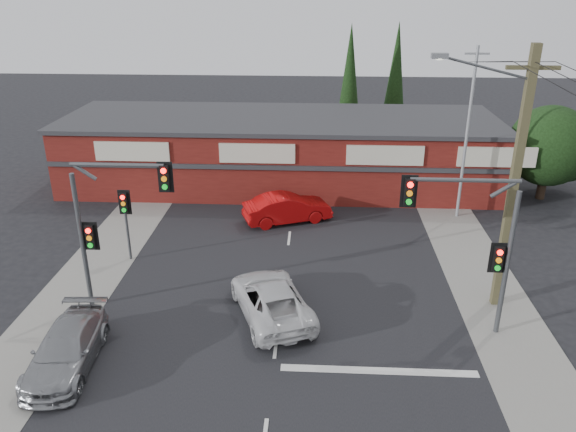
# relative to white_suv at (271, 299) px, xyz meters

# --- Properties ---
(ground) EXTENTS (120.00, 120.00, 0.00)m
(ground) POSITION_rel_white_suv_xyz_m (0.32, -1.69, -0.70)
(ground) COLOR black
(ground) RESTS_ON ground
(road_strip) EXTENTS (14.00, 70.00, 0.01)m
(road_strip) POSITION_rel_white_suv_xyz_m (0.32, 3.31, -0.70)
(road_strip) COLOR black
(road_strip) RESTS_ON ground
(verge_left) EXTENTS (3.00, 70.00, 0.02)m
(verge_left) POSITION_rel_white_suv_xyz_m (-8.18, 3.31, -0.69)
(verge_left) COLOR gray
(verge_left) RESTS_ON ground
(verge_right) EXTENTS (3.00, 70.00, 0.02)m
(verge_right) POSITION_rel_white_suv_xyz_m (8.82, 3.31, -0.69)
(verge_right) COLOR gray
(verge_right) RESTS_ON ground
(stop_line) EXTENTS (6.50, 0.35, 0.01)m
(stop_line) POSITION_rel_white_suv_xyz_m (3.82, -3.19, -0.69)
(stop_line) COLOR silver
(stop_line) RESTS_ON ground
(white_suv) EXTENTS (3.99, 5.57, 1.41)m
(white_suv) POSITION_rel_white_suv_xyz_m (0.00, 0.00, 0.00)
(white_suv) COLOR silver
(white_suv) RESTS_ON ground
(silver_suv) EXTENTS (2.18, 4.74, 1.34)m
(silver_suv) POSITION_rel_white_suv_xyz_m (-6.51, -3.47, -0.03)
(silver_suv) COLOR gray
(silver_suv) RESTS_ON ground
(red_sedan) EXTENTS (4.89, 3.18, 1.52)m
(red_sedan) POSITION_rel_white_suv_xyz_m (0.11, 9.08, 0.06)
(red_sedan) COLOR #AC0A0B
(red_sedan) RESTS_ON ground
(lane_dashes) EXTENTS (0.12, 54.86, 0.01)m
(lane_dashes) POSITION_rel_white_suv_xyz_m (0.32, 6.94, -0.69)
(lane_dashes) COLOR silver
(lane_dashes) RESTS_ON ground
(shop_building) EXTENTS (27.30, 8.40, 4.22)m
(shop_building) POSITION_rel_white_suv_xyz_m (-0.67, 15.30, 1.43)
(shop_building) COLOR #551411
(shop_building) RESTS_ON ground
(tree_cluster) EXTENTS (5.90, 5.10, 5.50)m
(tree_cluster) POSITION_rel_white_suv_xyz_m (15.01, 13.75, 2.19)
(tree_cluster) COLOR #2D2116
(tree_cluster) RESTS_ON ground
(conifer_near) EXTENTS (1.80, 1.80, 9.25)m
(conifer_near) POSITION_rel_white_suv_xyz_m (3.82, 22.31, 4.77)
(conifer_near) COLOR #2D2116
(conifer_near) RESTS_ON ground
(conifer_far) EXTENTS (1.80, 1.80, 9.25)m
(conifer_far) POSITION_rel_white_suv_xyz_m (7.32, 24.31, 4.77)
(conifer_far) COLOR #2D2116
(conifer_far) RESTS_ON ground
(traffic_mast_left) EXTENTS (3.77, 0.27, 5.97)m
(traffic_mast_left) POSITION_rel_white_suv_xyz_m (-6.10, 0.32, 3.23)
(traffic_mast_left) COLOR #47494C
(traffic_mast_left) RESTS_ON ground
(traffic_mast_right) EXTENTS (3.96, 0.27, 5.97)m
(traffic_mast_right) POSITION_rel_white_suv_xyz_m (7.19, -0.68, 3.24)
(traffic_mast_right) COLOR #47494C
(traffic_mast_right) RESTS_ON ground
(pedestal_signal) EXTENTS (0.55, 0.27, 3.38)m
(pedestal_signal) POSITION_rel_white_suv_xyz_m (-6.88, 4.32, 1.70)
(pedestal_signal) COLOR #47494C
(pedestal_signal) RESTS_ON ground
(utility_pole) EXTENTS (4.38, 0.59, 10.00)m
(utility_pole) POSITION_rel_white_suv_xyz_m (8.69, 1.30, 4.69)
(utility_pole) COLOR brown
(utility_pole) RESTS_ON ground
(steel_pole) EXTENTS (1.20, 0.16, 9.00)m
(steel_pole) POSITION_rel_white_suv_xyz_m (9.32, 10.31, 4.00)
(steel_pole) COLOR gray
(steel_pole) RESTS_ON ground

